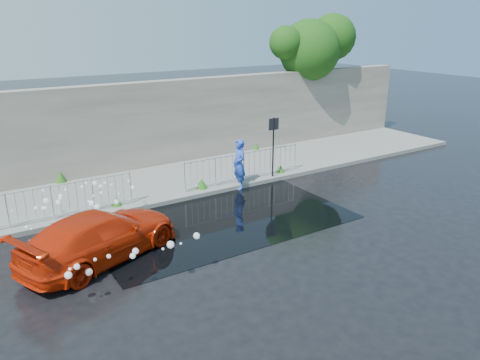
% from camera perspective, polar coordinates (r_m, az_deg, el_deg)
% --- Properties ---
extents(ground, '(90.00, 90.00, 0.00)m').
position_cam_1_polar(ground, '(14.00, -2.44, -6.42)').
color(ground, black).
rests_on(ground, ground).
extents(pavement, '(30.00, 4.00, 0.15)m').
position_cam_1_polar(pavement, '(18.16, -10.40, -0.44)').
color(pavement, gray).
rests_on(pavement, ground).
extents(curb, '(30.00, 0.25, 0.16)m').
position_cam_1_polar(curb, '(16.43, -7.72, -2.36)').
color(curb, gray).
rests_on(curb, ground).
extents(retaining_wall, '(30.00, 0.60, 3.50)m').
position_cam_1_polar(retaining_wall, '(19.67, -13.19, 6.38)').
color(retaining_wall, '#646154').
rests_on(retaining_wall, pavement).
extents(puddle, '(8.00, 5.00, 0.01)m').
position_cam_1_polar(puddle, '(15.01, -2.71, -4.59)').
color(puddle, black).
rests_on(puddle, ground).
extents(sign_post, '(0.45, 0.06, 2.50)m').
position_cam_1_polar(sign_post, '(18.08, 4.09, 5.18)').
color(sign_post, black).
rests_on(sign_post, ground).
extents(tree, '(4.97, 3.04, 6.37)m').
position_cam_1_polar(tree, '(24.48, 9.00, 15.78)').
color(tree, '#332114').
rests_on(tree, ground).
extents(railing_left, '(5.05, 0.05, 1.10)m').
position_cam_1_polar(railing_left, '(15.43, -21.96, -2.42)').
color(railing_left, silver).
rests_on(railing_left, pavement).
extents(railing_right, '(5.05, 0.05, 1.10)m').
position_cam_1_polar(railing_right, '(17.87, 0.44, 1.79)').
color(railing_right, silver).
rests_on(railing_right, pavement).
extents(weeds, '(12.17, 3.93, 0.43)m').
position_cam_1_polar(weeds, '(17.64, -10.90, -0.20)').
color(weeds, '#1E5416').
rests_on(weeds, pavement).
extents(water_spray, '(3.64, 5.58, 1.00)m').
position_cam_1_polar(water_spray, '(13.49, -17.05, -4.86)').
color(water_spray, white).
rests_on(water_spray, ground).
extents(red_car, '(4.80, 3.35, 1.29)m').
position_cam_1_polar(red_car, '(12.82, -16.65, -6.53)').
color(red_car, red).
rests_on(red_car, ground).
extents(person, '(0.53, 0.74, 1.88)m').
position_cam_1_polar(person, '(17.31, -0.12, 1.93)').
color(person, blue).
rests_on(person, ground).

